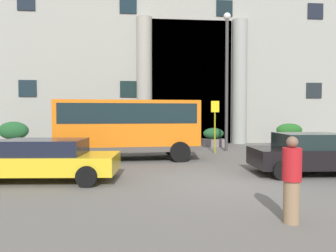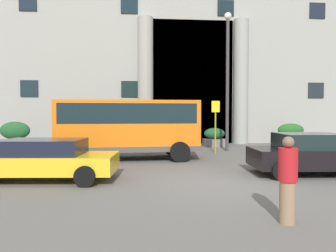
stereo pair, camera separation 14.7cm
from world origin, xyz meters
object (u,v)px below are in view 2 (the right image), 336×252
at_px(lamppost_plaza_centre, 228,71).
at_px(bus_stop_sign, 215,121).
at_px(hedge_planter_east, 138,138).
at_px(parked_sedan_far, 309,154).
at_px(hedge_planter_west, 15,136).
at_px(motorcycle_far_end, 314,153).
at_px(orange_minibus, 129,124).
at_px(hedge_planter_far_east, 70,137).
at_px(pedestrian_woman_with_bag, 288,180).
at_px(hedge_planter_entrance_left, 291,135).
at_px(hedge_planter_entrance_right, 214,138).
at_px(parked_hatchback_near, 44,159).

bearing_deg(lamppost_plaza_centre, bus_stop_sign, -132.37).
distance_m(hedge_planter_east, parked_sedan_far, 10.73).
relative_size(hedge_planter_west, motorcycle_far_end, 0.92).
relative_size(orange_minibus, hedge_planter_far_east, 3.61).
distance_m(hedge_planter_west, pedestrian_woman_with_bag, 17.13).
height_order(pedestrian_woman_with_bag, lamppost_plaza_centre, lamppost_plaza_centre).
height_order(bus_stop_sign, hedge_planter_far_east, bus_stop_sign).
bearing_deg(lamppost_plaza_centre, hedge_planter_east, 161.09).
xyz_separation_m(hedge_planter_entrance_left, hedge_planter_entrance_right, (-5.14, 0.04, -0.14)).
distance_m(motorcycle_far_end, pedestrian_woman_with_bag, 8.12).
xyz_separation_m(motorcycle_far_end, pedestrian_woman_with_bag, (-4.43, -6.80, 0.39)).
bearing_deg(parked_hatchback_near, hedge_planter_entrance_left, 41.14).
bearing_deg(hedge_planter_east, bus_stop_sign, -33.34).
bearing_deg(orange_minibus, lamppost_plaza_centre, 24.30).
xyz_separation_m(parked_hatchback_near, lamppost_plaza_centre, (7.96, 7.33, 3.88)).
xyz_separation_m(orange_minibus, parked_hatchback_near, (-2.49, -4.46, -0.95)).
bearing_deg(parked_sedan_far, hedge_planter_entrance_right, 99.80).
height_order(orange_minibus, hedge_planter_west, orange_minibus).
bearing_deg(motorcycle_far_end, hedge_planter_far_east, 153.79).
bearing_deg(motorcycle_far_end, parked_hatchback_near, -161.28).
distance_m(orange_minibus, motorcycle_far_end, 8.20).
bearing_deg(hedge_planter_west, hedge_planter_entrance_right, 2.79).
xyz_separation_m(bus_stop_sign, motorcycle_far_end, (3.30, -3.92, -1.28)).
bearing_deg(orange_minibus, pedestrian_woman_with_bag, -72.19).
height_order(hedge_planter_west, parked_sedan_far, hedge_planter_west).
bearing_deg(parked_hatchback_near, hedge_planter_entrance_right, 55.63).
bearing_deg(hedge_planter_east, hedge_planter_entrance_left, 3.79).
relative_size(hedge_planter_west, hedge_planter_far_east, 1.02).
height_order(bus_stop_sign, parked_hatchback_near, bus_stop_sign).
bearing_deg(hedge_planter_west, motorcycle_far_end, -24.56).
distance_m(bus_stop_sign, hedge_planter_far_east, 9.18).
relative_size(hedge_planter_entrance_left, lamppost_plaza_centre, 0.24).
distance_m(hedge_planter_east, pedestrian_woman_with_bag, 13.82).
height_order(hedge_planter_far_east, pedestrian_woman_with_bag, pedestrian_woman_with_bag).
distance_m(hedge_planter_entrance_left, motorcycle_far_end, 7.80).
height_order(hedge_planter_far_east, hedge_planter_entrance_right, hedge_planter_far_east).
height_order(parked_hatchback_near, lamppost_plaza_centre, lamppost_plaza_centre).
relative_size(bus_stop_sign, hedge_planter_east, 1.30).
distance_m(hedge_planter_entrance_left, pedestrian_woman_with_bag, 15.80).
height_order(orange_minibus, lamppost_plaza_centre, lamppost_plaza_centre).
distance_m(pedestrian_woman_with_bag, lamppost_plaza_centre, 12.47).
distance_m(motorcycle_far_end, lamppost_plaza_centre, 6.84).
xyz_separation_m(orange_minibus, hedge_planter_entrance_left, (10.46, 5.28, -0.91)).
bearing_deg(hedge_planter_entrance_right, hedge_planter_far_east, -179.51).
relative_size(bus_stop_sign, hedge_planter_west, 1.54).
bearing_deg(lamppost_plaza_centre, hedge_planter_entrance_right, 93.76).
xyz_separation_m(bus_stop_sign, hedge_planter_entrance_left, (5.90, 3.43, -1.01)).
bearing_deg(orange_minibus, hedge_planter_far_east, 123.40).
distance_m(hedge_planter_far_east, lamppost_plaza_centre, 10.42).
height_order(hedge_planter_entrance_right, parked_hatchback_near, parked_hatchback_near).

